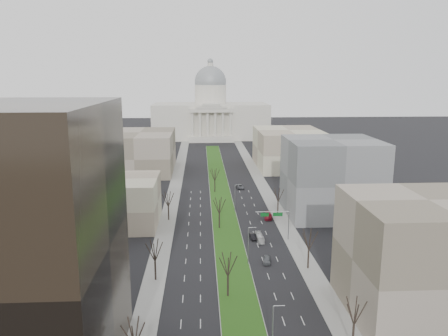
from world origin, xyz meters
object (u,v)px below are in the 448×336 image
object	(u,v)px
car_red	(268,216)
car_grey_far	(240,187)
car_grey_near	(267,260)
car_black	(253,236)
box_van	(260,237)

from	to	relation	value
car_red	car_grey_far	size ratio (longest dim) A/B	1.05
car_grey_near	car_grey_far	bearing A→B (deg)	99.76
car_black	car_grey_far	size ratio (longest dim) A/B	0.78
car_grey_near	box_van	bearing A→B (deg)	98.92
car_black	car_grey_far	xyz separation A→B (m)	(1.28, 53.83, 0.06)
car_grey_near	car_red	xyz separation A→B (m)	(5.25, 32.33, 0.07)
car_red	car_grey_far	bearing A→B (deg)	106.28
car_red	box_van	world-z (taller)	box_van
car_black	box_van	bearing A→B (deg)	-48.21
car_grey_far	box_van	bearing A→B (deg)	-96.29
car_red	car_black	bearing A→B (deg)	-104.09
car_black	car_grey_near	bearing A→B (deg)	-91.62
car_grey_near	car_red	world-z (taller)	car_red
car_black	car_grey_far	bearing A→B (deg)	81.42
car_grey_near	car_grey_far	distance (m)	69.34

